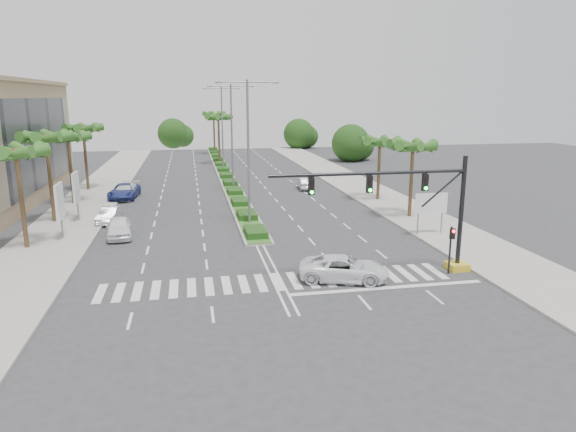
# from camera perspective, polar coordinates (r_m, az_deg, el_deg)

# --- Properties ---
(ground) EXTENTS (160.00, 160.00, 0.00)m
(ground) POSITION_cam_1_polar(r_m,az_deg,el_deg) (30.52, -1.17, -7.31)
(ground) COLOR #333335
(ground) RESTS_ON ground
(footpath_right) EXTENTS (6.00, 120.00, 0.15)m
(footpath_right) POSITION_cam_1_polar(r_m,az_deg,el_deg) (53.25, 11.39, 1.40)
(footpath_right) COLOR gray
(footpath_right) RESTS_ON ground
(footpath_left) EXTENTS (6.00, 120.00, 0.15)m
(footpath_left) POSITION_cam_1_polar(r_m,az_deg,el_deg) (50.42, -22.55, -0.01)
(footpath_left) COLOR gray
(footpath_left) RESTS_ON ground
(median) EXTENTS (2.20, 75.00, 0.20)m
(median) POSITION_cam_1_polar(r_m,az_deg,el_deg) (74.11, -7.12, 4.83)
(median) COLOR gray
(median) RESTS_ON ground
(median_grass) EXTENTS (1.80, 75.00, 0.04)m
(median_grass) POSITION_cam_1_polar(r_m,az_deg,el_deg) (74.09, -7.12, 4.93)
(median_grass) COLOR #395F20
(median_grass) RESTS_ON median
(signal_gantry) EXTENTS (12.60, 1.20, 7.20)m
(signal_gantry) POSITION_cam_1_polar(r_m,az_deg,el_deg) (32.33, 15.22, -0.21)
(signal_gantry) COLOR gold
(signal_gantry) RESTS_ON ground
(pedestrian_signal) EXTENTS (0.28, 0.36, 3.00)m
(pedestrian_signal) POSITION_cam_1_polar(r_m,az_deg,el_deg) (32.70, 17.68, -2.79)
(pedestrian_signal) COLOR black
(pedestrian_signal) RESTS_ON ground
(direction_sign) EXTENTS (2.70, 0.11, 3.40)m
(direction_sign) POSITION_cam_1_polar(r_m,az_deg,el_deg) (41.38, 15.59, 1.20)
(direction_sign) COLOR slate
(direction_sign) RESTS_ON ground
(billboard_near) EXTENTS (0.18, 2.10, 4.35)m
(billboard_near) POSITION_cam_1_polar(r_m,az_deg,el_deg) (42.06, -24.05, 1.43)
(billboard_near) COLOR slate
(billboard_near) RESTS_ON ground
(billboard_far) EXTENTS (0.18, 2.10, 4.35)m
(billboard_far) POSITION_cam_1_polar(r_m,az_deg,el_deg) (47.82, -22.49, 2.86)
(billboard_far) COLOR slate
(billboard_far) RESTS_ON ground
(palm_left_near) EXTENTS (4.57, 4.68, 7.55)m
(palm_left_near) POSITION_cam_1_polar(r_m,az_deg,el_deg) (40.14, -27.95, 5.93)
(palm_left_near) COLOR brown
(palm_left_near) RESTS_ON ground
(palm_left_mid) EXTENTS (4.57, 4.68, 7.95)m
(palm_left_mid) POSITION_cam_1_polar(r_m,az_deg,el_deg) (47.78, -25.29, 7.59)
(palm_left_mid) COLOR brown
(palm_left_mid) RESTS_ON ground
(palm_left_far) EXTENTS (4.57, 4.68, 7.35)m
(palm_left_far) POSITION_cam_1_polar(r_m,az_deg,el_deg) (55.60, -23.26, 7.78)
(palm_left_far) COLOR brown
(palm_left_far) RESTS_ON ground
(palm_left_end) EXTENTS (4.57, 4.68, 7.75)m
(palm_left_end) POSITION_cam_1_polar(r_m,az_deg,el_deg) (63.40, -21.80, 8.79)
(palm_left_end) COLOR brown
(palm_left_end) RESTS_ON ground
(palm_right_near) EXTENTS (4.57, 4.68, 7.05)m
(palm_right_near) POSITION_cam_1_polar(r_m,az_deg,el_deg) (46.62, 13.71, 7.28)
(palm_right_near) COLOR brown
(palm_right_near) RESTS_ON ground
(palm_right_far) EXTENTS (4.57, 4.68, 6.75)m
(palm_right_far) POSITION_cam_1_polar(r_m,az_deg,el_deg) (53.99, 10.17, 7.88)
(palm_right_far) COLOR brown
(palm_right_far) RESTS_ON ground
(palm_median_a) EXTENTS (4.57, 4.68, 8.05)m
(palm_median_a) POSITION_cam_1_polar(r_m,az_deg,el_deg) (83.41, -7.75, 10.61)
(palm_median_a) COLOR brown
(palm_median_a) RESTS_ON ground
(palm_median_b) EXTENTS (4.57, 4.68, 8.05)m
(palm_median_b) POSITION_cam_1_polar(r_m,az_deg,el_deg) (98.38, -8.27, 10.96)
(palm_median_b) COLOR brown
(palm_median_b) RESTS_ON ground
(streetlight_near) EXTENTS (5.10, 0.25, 12.00)m
(streetlight_near) POSITION_cam_1_polar(r_m,az_deg,el_deg) (42.64, -4.44, 7.91)
(streetlight_near) COLOR slate
(streetlight_near) RESTS_ON ground
(streetlight_mid) EXTENTS (5.10, 0.25, 12.00)m
(streetlight_mid) POSITION_cam_1_polar(r_m,az_deg,el_deg) (58.52, -6.27, 9.28)
(streetlight_mid) COLOR slate
(streetlight_mid) RESTS_ON ground
(streetlight_far) EXTENTS (5.10, 0.25, 12.00)m
(streetlight_far) POSITION_cam_1_polar(r_m,az_deg,el_deg) (74.45, -7.32, 10.06)
(streetlight_far) COLOR slate
(streetlight_far) RESTS_ON ground
(car_parked_a) EXTENTS (2.30, 4.69, 1.54)m
(car_parked_a) POSITION_cam_1_polar(r_m,az_deg,el_deg) (41.81, -18.27, -1.23)
(car_parked_a) COLOR white
(car_parked_a) RESTS_ON ground
(car_parked_b) EXTENTS (1.96, 4.22, 1.34)m
(car_parked_b) POSITION_cam_1_polar(r_m,az_deg,el_deg) (47.00, -19.21, 0.11)
(car_parked_b) COLOR #B6B7BB
(car_parked_b) RESTS_ON ground
(car_parked_c) EXTENTS (3.15, 5.94, 1.59)m
(car_parked_c) POSITION_cam_1_polar(r_m,az_deg,el_deg) (57.60, -17.75, 2.64)
(car_parked_c) COLOR navy
(car_parked_c) RESTS_ON ground
(car_parked_d) EXTENTS (2.90, 5.63, 1.56)m
(car_parked_d) POSITION_cam_1_polar(r_m,az_deg,el_deg) (57.65, -17.60, 2.64)
(car_parked_d) COLOR silver
(car_parked_d) RESTS_ON ground
(car_crossing) EXTENTS (5.76, 3.87, 1.47)m
(car_crossing) POSITION_cam_1_polar(r_m,az_deg,el_deg) (30.70, 6.23, -5.81)
(car_crossing) COLOR white
(car_crossing) RESTS_ON ground
(car_right) EXTENTS (1.75, 4.28, 1.38)m
(car_right) POSITION_cam_1_polar(r_m,az_deg,el_deg) (60.66, 1.90, 3.66)
(car_right) COLOR silver
(car_right) RESTS_ON ground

